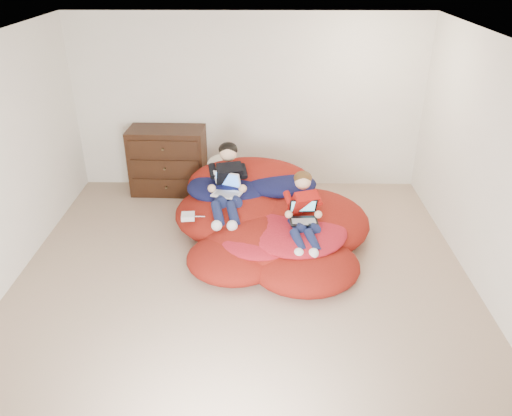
{
  "coord_description": "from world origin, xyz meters",
  "views": [
    {
      "loc": [
        0.21,
        -4.5,
        3.26
      ],
      "look_at": [
        0.14,
        0.35,
        0.7
      ],
      "focal_mm": 35.0,
      "sensor_mm": 36.0,
      "label": 1
    }
  ],
  "objects": [
    {
      "name": "laptop_white",
      "position": [
        -0.22,
        1.01,
        0.63
      ],
      "size": [
        0.4,
        0.42,
        0.24
      ],
      "color": "silver",
      "rests_on": "older_boy"
    },
    {
      "name": "beanbag_pile",
      "position": [
        0.28,
        0.88,
        0.25
      ],
      "size": [
        2.45,
        2.43,
        0.86
      ],
      "color": "maroon",
      "rests_on": "ground"
    },
    {
      "name": "older_boy",
      "position": [
        -0.22,
        1.08,
        0.69
      ],
      "size": [
        0.4,
        1.09,
        0.73
      ],
      "color": "black",
      "rests_on": "beanbag_pile"
    },
    {
      "name": "cream_pillow",
      "position": [
        -0.32,
        1.75,
        0.62
      ],
      "size": [
        0.46,
        0.29,
        0.29
      ],
      "primitive_type": "ellipsoid",
      "color": "silver",
      "rests_on": "beanbag_pile"
    },
    {
      "name": "laptop_black",
      "position": [
        0.68,
        0.48,
        0.55
      ],
      "size": [
        0.32,
        0.33,
        0.22
      ],
      "color": "black",
      "rests_on": "younger_boy"
    },
    {
      "name": "younger_boy",
      "position": [
        0.68,
        0.53,
        0.6
      ],
      "size": [
        0.38,
        0.98,
        0.64
      ],
      "color": "#AD150F",
      "rests_on": "beanbag_pile"
    },
    {
      "name": "room_shell",
      "position": [
        0.0,
        0.0,
        0.22
      ],
      "size": [
        5.1,
        5.1,
        2.77
      ],
      "color": "tan",
      "rests_on": "ground"
    },
    {
      "name": "power_adapter",
      "position": [
        -0.67,
        0.65,
        0.42
      ],
      "size": [
        0.17,
        0.17,
        0.06
      ],
      "primitive_type": "cube",
      "rotation": [
        0.0,
        0.0,
        0.09
      ],
      "color": "silver",
      "rests_on": "beanbag_pile"
    },
    {
      "name": "dresser",
      "position": [
        -1.16,
        2.22,
        0.48
      ],
      "size": [
        1.09,
        0.61,
        0.96
      ],
      "color": "black",
      "rests_on": "ground"
    }
  ]
}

